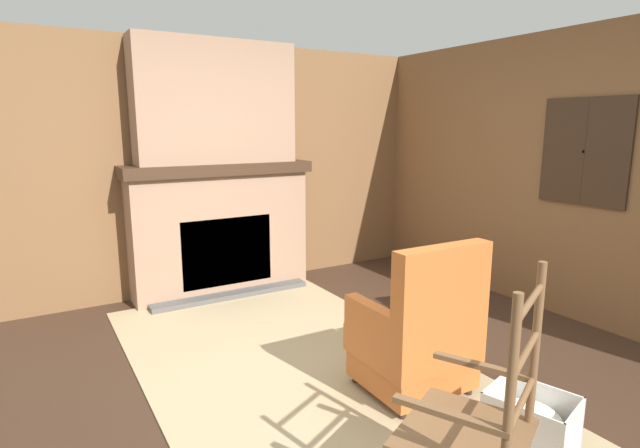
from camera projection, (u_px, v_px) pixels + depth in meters
ground_plane at (339, 383)px, 3.34m from camera, size 14.00×14.00×0.00m
wood_panel_wall_left at (211, 168)px, 5.15m from camera, size 0.06×5.42×2.52m
wood_panel_wall_back at (576, 176)px, 4.32m from camera, size 5.42×0.09×2.52m
fireplace_hearth at (221, 229)px, 5.07m from camera, size 0.59×1.88×1.33m
chimney_breast at (216, 103)px, 4.84m from camera, size 0.33×1.56×1.17m
area_rug at (302, 368)px, 3.53m from camera, size 3.65×2.06×0.01m
armchair at (418, 339)px, 3.15m from camera, size 0.61×0.68×1.02m
rocking_chair at (474, 442)px, 2.06m from camera, size 0.94×0.80×1.16m
firewood_stack at (428, 297)px, 4.64m from camera, size 0.49×0.47×0.26m
laundry_basket at (530, 423)px, 2.61m from camera, size 0.50×0.43×0.33m
oil_lamp_vase at (165, 155)px, 4.71m from camera, size 0.12×0.12×0.26m
storage_case at (227, 157)px, 5.03m from camera, size 0.14×0.22×0.12m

